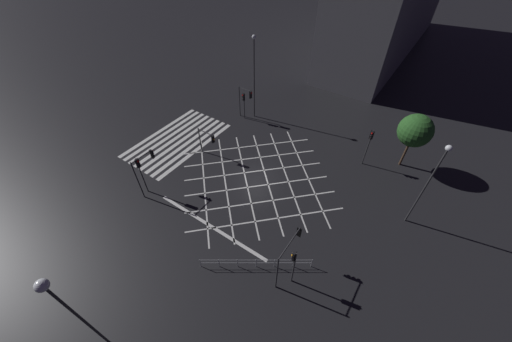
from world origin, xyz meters
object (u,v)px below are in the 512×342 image
street_lamp_east (60,301)px  traffic_light_sw_main (244,101)px  street_lamp_far (254,67)px  traffic_light_median_south (208,139)px  traffic_light_se_main (145,165)px  traffic_light_se_cross (140,169)px  traffic_light_ne_main (290,249)px  street_lamp_west (433,175)px  traffic_light_sw_cross (246,97)px  street_tree_near (415,131)px  traffic_light_ne_cross (294,261)px  traffic_light_nw_main (370,141)px

street_lamp_east → traffic_light_sw_main: bearing=-162.7°
street_lamp_far → traffic_light_median_south: bearing=2.7°
traffic_light_median_south → traffic_light_se_main: bearing=-99.6°
traffic_light_se_cross → street_lamp_far: bearing=86.7°
traffic_light_ne_main → street_lamp_west: (-10.21, 6.49, 2.66)m
traffic_light_sw_cross → street_tree_near: street_tree_near is taller
traffic_light_sw_cross → traffic_light_median_south: traffic_light_sw_cross is taller
traffic_light_ne_main → traffic_light_ne_cross: bearing=-131.1°
street_lamp_west → traffic_light_median_south: bearing=-81.2°
traffic_light_ne_main → street_lamp_far: street_lamp_far is taller
traffic_light_se_cross → street_lamp_far: size_ratio=0.42×
street_lamp_east → street_tree_near: (-28.66, 11.14, -2.30)m
traffic_light_sw_main → traffic_light_median_south: size_ratio=1.12×
street_lamp_west → traffic_light_ne_main: bearing=-32.4°
traffic_light_sw_main → traffic_light_se_main: (15.36, 0.03, 0.72)m
street_lamp_far → street_tree_near: 18.72m
traffic_light_se_main → street_lamp_far: bearing=-2.6°
street_lamp_far → street_tree_near: (-1.19, 18.55, -2.21)m
street_lamp_east → street_lamp_far: (-27.48, -7.42, -0.10)m
traffic_light_se_cross → street_lamp_west: size_ratio=0.50×
traffic_light_sw_cross → traffic_light_se_cross: traffic_light_se_cross is taller
street_lamp_east → street_lamp_west: street_lamp_east is taller
traffic_light_median_south → street_lamp_far: size_ratio=0.32×
street_lamp_west → traffic_light_sw_main: bearing=-103.1°
traffic_light_sw_main → street_lamp_west: 22.57m
traffic_light_se_cross → traffic_light_nw_main: (-15.96, 16.09, 0.06)m
traffic_light_se_cross → traffic_light_nw_main: 22.66m
traffic_light_median_south → street_tree_near: size_ratio=0.53×
traffic_light_median_south → traffic_light_nw_main: bearing=29.6°
traffic_light_se_cross → traffic_light_nw_main: bearing=44.8°
traffic_light_sw_cross → traffic_light_se_cross: size_ratio=0.98×
traffic_light_median_south → street_tree_near: street_tree_near is taller
street_lamp_west → street_lamp_far: bearing=-106.6°
traffic_light_median_south → street_lamp_west: 21.05m
traffic_light_se_main → traffic_light_median_south: (-7.13, 1.20, -0.94)m
traffic_light_median_south → street_lamp_far: street_lamp_far is taller
street_lamp_far → traffic_light_ne_main: bearing=41.3°
traffic_light_se_main → street_tree_near: bearing=-47.4°
street_tree_near → street_lamp_far: bearing=-86.3°
street_lamp_west → street_lamp_far: size_ratio=0.84×
street_lamp_west → street_lamp_east: bearing=-32.6°
traffic_light_nw_main → traffic_light_ne_main: 15.37m
street_lamp_east → street_tree_near: street_lamp_east is taller
traffic_light_se_main → traffic_light_sw_cross: bearing=-0.5°
traffic_light_sw_main → traffic_light_median_south: 8.32m
traffic_light_se_main → street_lamp_east: 14.07m
traffic_light_sw_cross → traffic_light_ne_cross: (16.08, 15.77, -0.20)m
traffic_light_nw_main → street_lamp_east: size_ratio=0.50×
traffic_light_sw_main → street_tree_near: 19.58m
traffic_light_se_main → street_lamp_far: (-16.56, 0.76, 3.37)m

